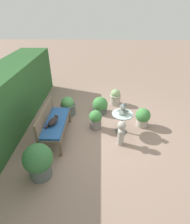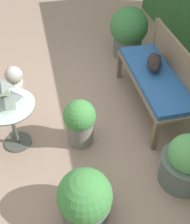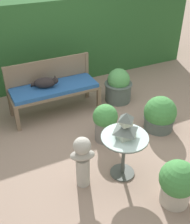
{
  "view_description": "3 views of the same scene",
  "coord_description": "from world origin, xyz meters",
  "px_view_note": "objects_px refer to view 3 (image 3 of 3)",
  "views": [
    {
      "loc": [
        -3.89,
        -0.02,
        3.08
      ],
      "look_at": [
        0.12,
        0.11,
        0.59
      ],
      "focal_mm": 28.0,
      "sensor_mm": 36.0,
      "label": 1
    },
    {
      "loc": [
        2.33,
        -0.22,
        2.53
      ],
      "look_at": [
        0.15,
        0.27,
        0.4
      ],
      "focal_mm": 45.0,
      "sensor_mm": 36.0,
      "label": 2
    },
    {
      "loc": [
        -1.41,
        -2.81,
        2.62
      ],
      "look_at": [
        0.11,
        0.27,
        0.4
      ],
      "focal_mm": 45.0,
      "sensor_mm": 36.0,
      "label": 3
    }
  ],
  "objects_px": {
    "cat": "(45,83)",
    "potted_plant_bench_left": "(177,183)",
    "potted_plant_path_edge": "(118,86)",
    "garden_bench": "(54,90)",
    "pagoda_birdhouse": "(126,127)",
    "potted_plant_bench_right": "(160,115)",
    "potted_plant_table_near": "(105,122)",
    "garden_bust": "(83,159)",
    "patio_table": "(124,145)"
  },
  "relations": [
    {
      "from": "potted_plant_bench_left",
      "to": "potted_plant_path_edge",
      "type": "xyz_separation_m",
      "value": [
        0.57,
        2.27,
        -0.0
      ]
    },
    {
      "from": "potted_plant_bench_left",
      "to": "potted_plant_table_near",
      "type": "relative_size",
      "value": 0.97
    },
    {
      "from": "potted_plant_bench_right",
      "to": "potted_plant_bench_left",
      "type": "xyz_separation_m",
      "value": [
        -0.71,
        -1.24,
        0.05
      ]
    },
    {
      "from": "potted_plant_bench_right",
      "to": "garden_bust",
      "type": "bearing_deg",
      "value": -160.91
    },
    {
      "from": "patio_table",
      "to": "potted_plant_table_near",
      "type": "relative_size",
      "value": 1.02
    },
    {
      "from": "pagoda_birdhouse",
      "to": "garden_bust",
      "type": "xyz_separation_m",
      "value": [
        -0.52,
        0.07,
        -0.34
      ]
    },
    {
      "from": "patio_table",
      "to": "potted_plant_table_near",
      "type": "xyz_separation_m",
      "value": [
        0.13,
        0.72,
        -0.15
      ]
    },
    {
      "from": "garden_bench",
      "to": "potted_plant_table_near",
      "type": "height_order",
      "value": "potted_plant_table_near"
    },
    {
      "from": "potted_plant_bench_left",
      "to": "potted_plant_bench_right",
      "type": "bearing_deg",
      "value": 60.21
    },
    {
      "from": "patio_table",
      "to": "potted_plant_bench_right",
      "type": "distance_m",
      "value": 1.2
    },
    {
      "from": "garden_bust",
      "to": "potted_plant_bench_right",
      "type": "relative_size",
      "value": 1.28
    },
    {
      "from": "cat",
      "to": "garden_bench",
      "type": "bearing_deg",
      "value": 10.69
    },
    {
      "from": "patio_table",
      "to": "potted_plant_table_near",
      "type": "height_order",
      "value": "patio_table"
    },
    {
      "from": "potted_plant_bench_right",
      "to": "cat",
      "type": "bearing_deg",
      "value": 140.54
    },
    {
      "from": "patio_table",
      "to": "pagoda_birdhouse",
      "type": "relative_size",
      "value": 1.8
    },
    {
      "from": "cat",
      "to": "garden_bust",
      "type": "height_order",
      "value": "cat"
    },
    {
      "from": "garden_bust",
      "to": "potted_plant_bench_right",
      "type": "height_order",
      "value": "garden_bust"
    },
    {
      "from": "garden_bust",
      "to": "potted_plant_bench_left",
      "type": "distance_m",
      "value": 1.09
    },
    {
      "from": "potted_plant_bench_right",
      "to": "potted_plant_table_near",
      "type": "relative_size",
      "value": 0.93
    },
    {
      "from": "potted_plant_path_edge",
      "to": "potted_plant_table_near",
      "type": "relative_size",
      "value": 1.06
    },
    {
      "from": "pagoda_birdhouse",
      "to": "potted_plant_bench_right",
      "type": "bearing_deg",
      "value": 30.56
    },
    {
      "from": "garden_bust",
      "to": "potted_plant_bench_left",
      "type": "relative_size",
      "value": 1.23
    },
    {
      "from": "pagoda_birdhouse",
      "to": "potted_plant_bench_right",
      "type": "relative_size",
      "value": 0.61
    },
    {
      "from": "garden_bench",
      "to": "potted_plant_bench_left",
      "type": "relative_size",
      "value": 2.57
    },
    {
      "from": "garden_bench",
      "to": "patio_table",
      "type": "bearing_deg",
      "value": -81.16
    },
    {
      "from": "pagoda_birdhouse",
      "to": "patio_table",
      "type": "bearing_deg",
      "value": 180.0
    },
    {
      "from": "cat",
      "to": "garden_bust",
      "type": "distance_m",
      "value": 1.71
    },
    {
      "from": "pagoda_birdhouse",
      "to": "potted_plant_path_edge",
      "type": "height_order",
      "value": "pagoda_birdhouse"
    },
    {
      "from": "pagoda_birdhouse",
      "to": "potted_plant_bench_right",
      "type": "height_order",
      "value": "pagoda_birdhouse"
    },
    {
      "from": "cat",
      "to": "potted_plant_path_edge",
      "type": "relative_size",
      "value": 0.67
    },
    {
      "from": "pagoda_birdhouse",
      "to": "potted_plant_path_edge",
      "type": "bearing_deg",
      "value": 61.69
    },
    {
      "from": "cat",
      "to": "patio_table",
      "type": "height_order",
      "value": "cat"
    },
    {
      "from": "garden_bust",
      "to": "potted_plant_path_edge",
      "type": "bearing_deg",
      "value": 63.02
    },
    {
      "from": "potted_plant_path_edge",
      "to": "potted_plant_table_near",
      "type": "xyz_separation_m",
      "value": [
        -0.75,
        -0.91,
        0.02
      ]
    },
    {
      "from": "garden_bust",
      "to": "pagoda_birdhouse",
      "type": "bearing_deg",
      "value": 7.21
    },
    {
      "from": "potted_plant_path_edge",
      "to": "patio_table",
      "type": "bearing_deg",
      "value": -118.31
    },
    {
      "from": "cat",
      "to": "potted_plant_path_edge",
      "type": "bearing_deg",
      "value": 12.77
    },
    {
      "from": "garden_bust",
      "to": "potted_plant_table_near",
      "type": "xyz_separation_m",
      "value": [
        0.65,
        0.65,
        -0.08
      ]
    },
    {
      "from": "patio_table",
      "to": "potted_plant_bench_right",
      "type": "xyz_separation_m",
      "value": [
        1.02,
        0.6,
        -0.22
      ]
    },
    {
      "from": "potted_plant_bench_left",
      "to": "pagoda_birdhouse",
      "type": "bearing_deg",
      "value": 115.63
    },
    {
      "from": "pagoda_birdhouse",
      "to": "garden_bust",
      "type": "distance_m",
      "value": 0.62
    },
    {
      "from": "garden_bench",
      "to": "potted_plant_bench_right",
      "type": "xyz_separation_m",
      "value": [
        1.29,
        -1.15,
        -0.19
      ]
    },
    {
      "from": "potted_plant_bench_left",
      "to": "garden_bench",
      "type": "bearing_deg",
      "value": 103.62
    },
    {
      "from": "potted_plant_path_edge",
      "to": "cat",
      "type": "bearing_deg",
      "value": 174.05
    },
    {
      "from": "potted_plant_bench_left",
      "to": "garden_bust",
      "type": "bearing_deg",
      "value": 139.35
    },
    {
      "from": "cat",
      "to": "potted_plant_bench_left",
      "type": "height_order",
      "value": "cat"
    },
    {
      "from": "cat",
      "to": "potted_plant_bench_right",
      "type": "height_order",
      "value": "cat"
    },
    {
      "from": "garden_bench",
      "to": "potted_plant_bench_right",
      "type": "height_order",
      "value": "potted_plant_bench_right"
    },
    {
      "from": "patio_table",
      "to": "garden_bust",
      "type": "height_order",
      "value": "garden_bust"
    },
    {
      "from": "garden_bust",
      "to": "cat",
      "type": "bearing_deg",
      "value": 100.91
    }
  ]
}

